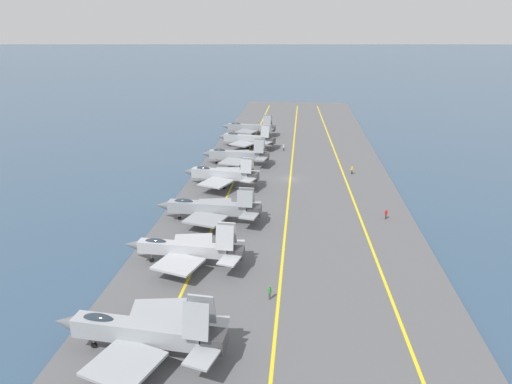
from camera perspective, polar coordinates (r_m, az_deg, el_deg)
name	(u,v)px	position (r m, az deg, el deg)	size (l,w,h in m)	color
ground_plane	(290,181)	(94.85, 4.30, 1.40)	(2000.00, 2000.00, 0.00)	#334C66
carrier_deck	(290,180)	(94.79, 4.30, 1.51)	(215.93, 41.44, 0.40)	#565659
deck_stripe_foul_line	(346,181)	(95.18, 11.17, 1.39)	(194.34, 0.36, 0.01)	yellow
deck_stripe_centerline	(290,179)	(94.73, 4.30, 1.63)	(194.34, 0.36, 0.01)	yellow
deck_stripe_edge_line	(236,177)	(95.65, -2.54, 1.85)	(194.34, 0.36, 0.01)	yellow
parked_jet_nearest	(141,332)	(45.78, -14.20, -16.57)	(13.92, 17.20, 6.83)	#93999E
parked_jet_second	(187,249)	(60.20, -8.68, -7.03)	(12.18, 16.20, 6.30)	#A8AAAF
parked_jet_third	(210,208)	(73.03, -5.82, -2.00)	(12.50, 17.35, 5.91)	gray
parked_jet_fourth	(222,174)	(89.32, -4.32, 2.22)	(13.68, 15.45, 6.09)	#9EA3A8
parked_jet_fifth	(236,155)	(103.99, -2.49, 4.65)	(13.75, 15.76, 6.22)	gray
parked_jet_sixth	(247,139)	(119.57, -1.17, 6.67)	(12.17, 15.95, 6.36)	#93999E
parked_jet_seventh	(249,127)	(133.75, -0.83, 8.08)	(12.69, 16.14, 6.20)	gray
crew_yellow_vest	(352,170)	(99.58, 11.91, 2.74)	(0.46, 0.42, 1.77)	#232328
crew_green_vest	(270,292)	(53.20, 1.71, -12.38)	(0.45, 0.37, 1.75)	#4C473D
crew_red_vest	(386,214)	(77.16, 15.95, -2.63)	(0.35, 0.44, 1.70)	#383328
crew_white_vest	(284,147)	(117.12, 3.49, 5.63)	(0.46, 0.44, 1.71)	#232328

